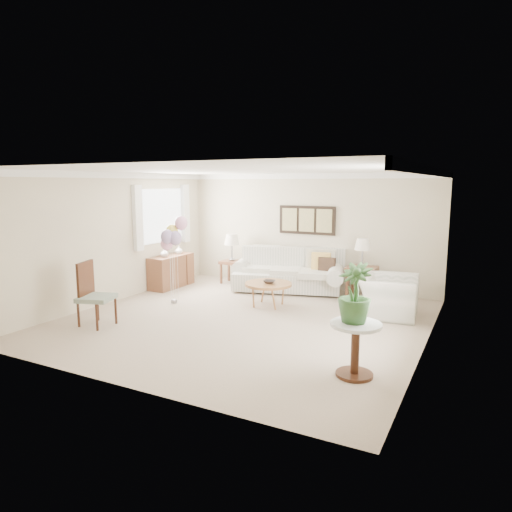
{
  "coord_description": "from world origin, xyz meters",
  "views": [
    {
      "loc": [
        3.73,
        -6.8,
        2.38
      ],
      "look_at": [
        -0.09,
        0.6,
        1.05
      ],
      "focal_mm": 32.0,
      "sensor_mm": 36.0,
      "label": 1
    }
  ],
  "objects_px": {
    "accent_chair": "(93,292)",
    "sofa": "(288,274)",
    "coffee_table": "(268,285)",
    "balloon_cluster": "(172,235)",
    "armchair": "(389,296)"
  },
  "relations": [
    {
      "from": "accent_chair",
      "to": "balloon_cluster",
      "type": "distance_m",
      "value": 1.96
    },
    {
      "from": "coffee_table",
      "to": "balloon_cluster",
      "type": "xyz_separation_m",
      "value": [
        -1.77,
        -0.68,
        0.95
      ]
    },
    {
      "from": "accent_chair",
      "to": "sofa",
      "type": "bearing_deg",
      "value": 63.2
    },
    {
      "from": "coffee_table",
      "to": "armchair",
      "type": "bearing_deg",
      "value": 11.41
    },
    {
      "from": "coffee_table",
      "to": "balloon_cluster",
      "type": "relative_size",
      "value": 0.53
    },
    {
      "from": "accent_chair",
      "to": "balloon_cluster",
      "type": "relative_size",
      "value": 0.62
    },
    {
      "from": "coffee_table",
      "to": "armchair",
      "type": "distance_m",
      "value": 2.26
    },
    {
      "from": "sofa",
      "to": "coffee_table",
      "type": "distance_m",
      "value": 1.41
    },
    {
      "from": "sofa",
      "to": "balloon_cluster",
      "type": "xyz_separation_m",
      "value": [
        -1.59,
        -2.08,
        1.0
      ]
    },
    {
      "from": "coffee_table",
      "to": "accent_chair",
      "type": "distance_m",
      "value": 3.22
    },
    {
      "from": "armchair",
      "to": "balloon_cluster",
      "type": "bearing_deg",
      "value": 100.36
    },
    {
      "from": "sofa",
      "to": "coffee_table",
      "type": "xyz_separation_m",
      "value": [
        0.18,
        -1.4,
        0.05
      ]
    },
    {
      "from": "sofa",
      "to": "coffee_table",
      "type": "height_order",
      "value": "sofa"
    },
    {
      "from": "accent_chair",
      "to": "coffee_table",
      "type": "bearing_deg",
      "value": 49.03
    },
    {
      "from": "sofa",
      "to": "accent_chair",
      "type": "bearing_deg",
      "value": -116.8
    }
  ]
}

